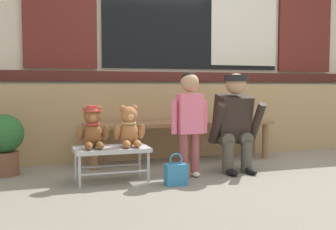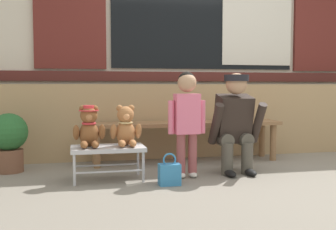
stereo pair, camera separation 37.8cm
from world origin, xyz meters
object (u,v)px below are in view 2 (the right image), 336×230
Objects in this scene: small_display_bench at (108,150)px; handbag_on_ground at (169,174)px; wooden_bench_long at (186,128)px; adult_crouching at (235,123)px; potted_plant at (9,139)px; teddy_bear_plain at (126,127)px; child_standing at (187,112)px; teddy_bear_with_hat at (89,127)px.

handbag_on_ground is (0.49, -0.30, -0.17)m from small_display_bench.
adult_crouching is at bearing -65.04° from wooden_bench_long.
wooden_bench_long is 7.72× the size of handbag_on_ground.
wooden_bench_long is 3.68× the size of potted_plant.
teddy_bear_plain is 0.38× the size of child_standing.
teddy_bear_plain is (0.32, -0.00, -0.01)m from teddy_bear_with_hat.
handbag_on_ground is at bearing -130.70° from child_standing.
child_standing reaches higher than teddy_bear_plain.
teddy_bear_plain is 1.20m from potted_plant.
handbag_on_ground is at bearing -31.84° from small_display_bench.
small_display_bench is at bearing 148.16° from handbag_on_ground.
potted_plant is (-1.39, 0.86, 0.23)m from handbag_on_ground.
handbag_on_ground is at bearing -112.64° from wooden_bench_long.
child_standing is at bearing -104.84° from wooden_bench_long.
wooden_bench_long is 5.78× the size of teddy_bear_plain.
handbag_on_ground is (0.33, -0.30, -0.37)m from teddy_bear_plain.
small_display_bench is 1.06m from potted_plant.
potted_plant is at bearing 148.22° from handbag_on_ground.
handbag_on_ground is at bearing -25.20° from teddy_bear_with_hat.
small_display_bench is 0.78m from child_standing.
small_display_bench is 1.76× the size of teddy_bear_plain.
wooden_bench_long is at bearing 67.36° from handbag_on_ground.
adult_crouching is (1.05, 0.05, 0.02)m from teddy_bear_plain.
child_standing is (0.87, -0.05, 0.12)m from teddy_bear_with_hat.
child_standing is (-0.20, -0.75, 0.22)m from wooden_bench_long.
wooden_bench_long is at bearing 33.30° from teddy_bear_with_hat.
child_standing reaches higher than potted_plant.
small_display_bench is 0.67× the size of adult_crouching.
adult_crouching is (1.37, 0.04, 0.01)m from teddy_bear_with_hat.
adult_crouching is (0.50, 0.09, -0.11)m from child_standing.
teddy_bear_with_hat is 0.38× the size of child_standing.
teddy_bear_plain is 1.05m from adult_crouching.
handbag_on_ground is (-0.22, -0.26, -0.50)m from child_standing.
teddy_bear_with_hat is 1.00× the size of teddy_bear_plain.
adult_crouching reaches higher than potted_plant.
teddy_bear_plain is 0.38× the size of adult_crouching.
wooden_bench_long is 2.21× the size of adult_crouching.
child_standing is at bearing -169.65° from adult_crouching.
teddy_bear_with_hat is (-1.07, -0.70, 0.10)m from wooden_bench_long.
teddy_bear_with_hat is at bearing 176.86° from child_standing.
potted_plant is at bearing 166.41° from adult_crouching.
wooden_bench_long is at bearing 43.22° from teddy_bear_plain.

